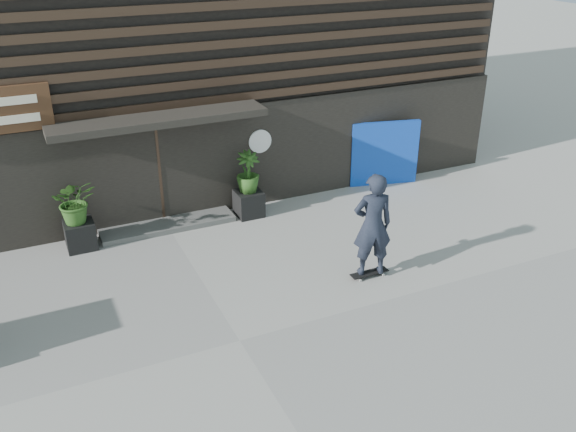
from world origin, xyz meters
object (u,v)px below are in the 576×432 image
planter_pot_left (80,235)px  blue_tarp (384,153)px  skateboarder (373,225)px  planter_pot_right (249,203)px

planter_pot_left → blue_tarp: (7.67, 0.30, 0.54)m
planter_pot_left → skateboarder: 6.12m
skateboarder → planter_pot_left: bearing=144.1°
planter_pot_right → skateboarder: (1.11, -3.55, 0.82)m
blue_tarp → skateboarder: skateboarder is taller
skateboarder → blue_tarp: bearing=54.4°
planter_pot_left → skateboarder: size_ratio=0.28×
planter_pot_left → skateboarder: skateboarder is taller
planter_pot_left → blue_tarp: size_ratio=0.34×
planter_pot_right → blue_tarp: 3.92m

